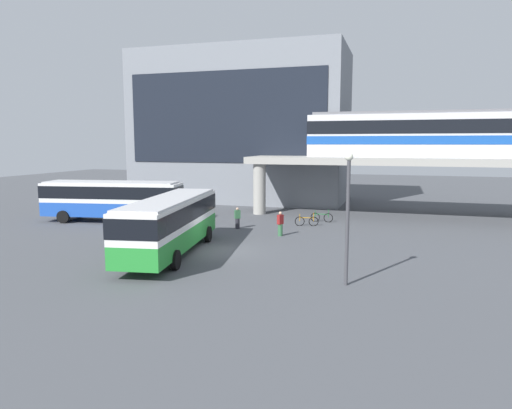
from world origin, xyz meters
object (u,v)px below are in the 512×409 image
Objects in this scene: bus_main at (171,220)px; bicycle_green at (322,217)px; bicycle_orange at (307,221)px; pedestrian_waiting_near_stop at (237,219)px; bus_secondary at (112,197)px; train at (431,134)px; station_building at (242,127)px; pedestrian_walking_across at (280,225)px.

bicycle_green is (6.42, 13.30, -1.63)m from bus_main.
pedestrian_waiting_near_stop reaches higher than bicycle_orange.
bicycle_green is at bearing 16.47° from bus_secondary.
bicycle_green is at bearing 69.38° from bicycle_orange.
bicycle_green is at bearing 64.23° from bus_main.
bus_main is at bearing -96.34° from pedestrian_waiting_near_stop.
pedestrian_waiting_near_stop is (-13.69, -9.85, -6.28)m from train.
train is at bearing 22.16° from bus_secondary.
bus_main is at bearing -116.71° from bicycle_orange.
bus_main is 6.42× the size of bicycle_orange.
pedestrian_waiting_near_stop is (5.42, -17.13, -7.26)m from station_building.
bicycle_orange is 5.33m from pedestrian_waiting_near_stop.
pedestrian_waiting_near_stop is at bearing -144.24° from train.
train reaches higher than bus_secondary.
bus_secondary reaches higher than bicycle_orange.
bus_secondary is at bearing -106.71° from station_building.
bus_main is 1.00× the size of bus_secondary.
station_building is at bearing 73.29° from bus_secondary.
pedestrian_waiting_near_stop is (10.56, 0.02, -1.26)m from bus_secondary.
bicycle_green is 1.14× the size of pedestrian_waiting_near_stop.
bicycle_orange is 4.42m from pedestrian_walking_across.
station_building is 14.40× the size of pedestrian_waiting_near_stop.
station_building reaches higher than train.
pedestrian_waiting_near_stop is (-5.47, -4.72, 0.37)m from bicycle_green.
bus_main is 6.79× the size of pedestrian_walking_across.
train is at bearing -20.85° from station_building.
pedestrian_walking_across is at bearing -130.89° from train.
train is (19.10, -7.28, -0.98)m from station_building.
pedestrian_waiting_near_stop is (0.95, 8.58, -1.26)m from bus_main.
train is 1.81× the size of bus_main.
bus_secondary is 16.80m from bicycle_green.
station_building is 20.47m from train.
train is 12.29× the size of pedestrian_walking_across.
train is 11.75m from bicycle_green.
pedestrian_walking_across reaches higher than bicycle_green.
bicycle_orange is at bearing 9.65° from bus_secondary.
train is 11.43× the size of bicycle_green.
bus_secondary is 6.31× the size of bicycle_green.
bus_secondary is (-5.15, -17.15, -6.00)m from station_building.
station_building is at bearing 115.73° from pedestrian_walking_across.
bus_secondary is (-24.25, -9.87, -5.02)m from train.
station_building is at bearing 99.85° from bus_main.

